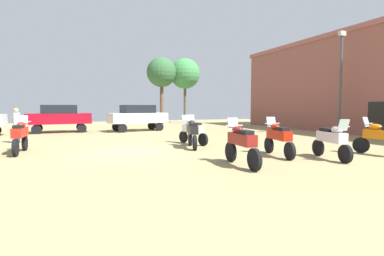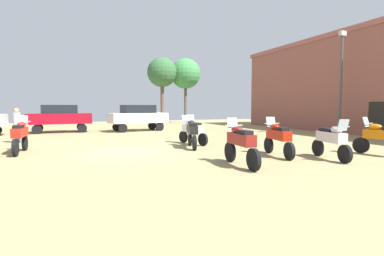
{
  "view_description": "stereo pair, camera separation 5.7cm",
  "coord_description": "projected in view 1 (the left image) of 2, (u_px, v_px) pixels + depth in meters",
  "views": [
    {
      "loc": [
        -2.19,
        -12.13,
        1.9
      ],
      "look_at": [
        3.97,
        2.9,
        0.7
      ],
      "focal_mm": 27.28,
      "sensor_mm": 36.0,
      "label": 1
    },
    {
      "loc": [
        -2.13,
        -12.15,
        1.9
      ],
      "look_at": [
        3.97,
        2.9,
        0.7
      ],
      "focal_mm": 27.28,
      "sensor_mm": 36.0,
      "label": 2
    }
  ],
  "objects": [
    {
      "name": "lamp_post",
      "position": [
        341.0,
        78.0,
        18.75
      ],
      "size": [
        0.44,
        0.24,
        6.67
      ],
      "color": "#47474C",
      "rests_on": "ground"
    },
    {
      "name": "motorcycle_13",
      "position": [
        383.0,
        137.0,
        11.14
      ],
      "size": [
        0.76,
        2.23,
        1.47
      ],
      "rotation": [
        0.0,
        0.0,
        0.22
      ],
      "color": "black",
      "rests_on": "ground"
    },
    {
      "name": "person_1",
      "position": [
        17.0,
        123.0,
        14.92
      ],
      "size": [
        0.46,
        0.46,
        1.81
      ],
      "rotation": [
        0.0,
        0.0,
        4.21
      ],
      "color": "#252A49",
      "rests_on": "ground"
    },
    {
      "name": "motorcycle_6",
      "position": [
        192.0,
        132.0,
        13.28
      ],
      "size": [
        0.78,
        2.19,
        1.5
      ],
      "rotation": [
        0.0,
        0.0,
        -0.25
      ],
      "color": "black",
      "rests_on": "ground"
    },
    {
      "name": "motorcycle_8",
      "position": [
        192.0,
        130.0,
        14.56
      ],
      "size": [
        0.82,
        2.12,
        1.44
      ],
      "rotation": [
        0.0,
        0.0,
        0.29
      ],
      "color": "black",
      "rests_on": "ground"
    },
    {
      "name": "tree_5",
      "position": [
        185.0,
        74.0,
        33.04
      ],
      "size": [
        3.42,
        3.42,
        7.32
      ],
      "color": "#4F4332",
      "rests_on": "ground"
    },
    {
      "name": "car_3",
      "position": [
        59.0,
        116.0,
        21.11
      ],
      "size": [
        4.35,
        1.93,
        2.0
      ],
      "rotation": [
        0.0,
        0.0,
        1.6
      ],
      "color": "black",
      "rests_on": "ground"
    },
    {
      "name": "motorcycle_11",
      "position": [
        332.0,
        139.0,
        10.36
      ],
      "size": [
        0.73,
        2.11,
        1.46
      ],
      "rotation": [
        0.0,
        0.0,
        2.93
      ],
      "color": "black",
      "rests_on": "ground"
    },
    {
      "name": "motorcycle_2",
      "position": [
        278.0,
        137.0,
        11.05
      ],
      "size": [
        0.73,
        2.25,
        1.47
      ],
      "rotation": [
        0.0,
        0.0,
        -0.2
      ],
      "color": "black",
      "rests_on": "ground"
    },
    {
      "name": "brick_building",
      "position": [
        370.0,
        83.0,
        21.31
      ],
      "size": [
        6.12,
        22.17,
        7.22
      ],
      "color": "brown",
      "rests_on": "ground"
    },
    {
      "name": "ground_plane",
      "position": [
        130.0,
        152.0,
        12.16
      ],
      "size": [
        44.0,
        52.0,
        0.02
      ],
      "color": "#938659"
    },
    {
      "name": "motorcycle_4",
      "position": [
        20.0,
        135.0,
        11.72
      ],
      "size": [
        0.62,
        2.28,
        1.51
      ],
      "rotation": [
        0.0,
        0.0,
        -0.06
      ],
      "color": "black",
      "rests_on": "ground"
    },
    {
      "name": "car_1",
      "position": [
        138.0,
        116.0,
        22.39
      ],
      "size": [
        4.53,
        2.46,
        2.0
      ],
      "rotation": [
        0.0,
        0.0,
        1.73
      ],
      "color": "black",
      "rests_on": "ground"
    },
    {
      "name": "tree_3",
      "position": [
        162.0,
        73.0,
        31.9
      ],
      "size": [
        3.24,
        3.24,
        7.26
      ],
      "color": "brown",
      "rests_on": "ground"
    },
    {
      "name": "motorcycle_12",
      "position": [
        241.0,
        143.0,
        9.21
      ],
      "size": [
        0.62,
        2.24,
        1.51
      ],
      "rotation": [
        0.0,
        0.0,
        -0.07
      ],
      "color": "black",
      "rests_on": "ground"
    }
  ]
}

